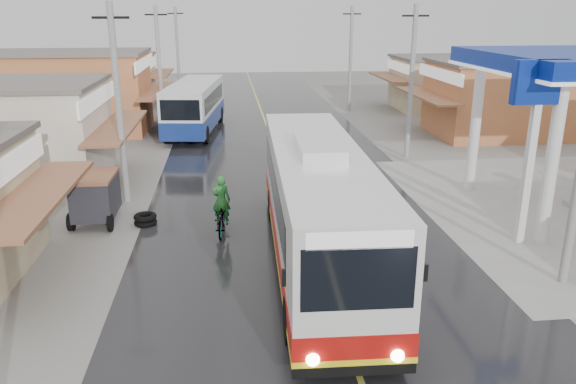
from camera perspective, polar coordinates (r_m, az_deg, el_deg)
name	(u,v)px	position (r m, az deg, el deg)	size (l,w,h in m)	color
ground	(329,295)	(16.18, 4.16, -10.35)	(120.00, 120.00, 0.00)	slate
road	(279,160)	(30.11, -0.88, 3.25)	(12.00, 90.00, 0.02)	black
centre_line	(279,160)	(30.10, -0.88, 3.27)	(0.15, 90.00, 0.01)	#D8CC4C
shopfronts_left	(45,153)	(34.48, -23.48, 3.63)	(11.00, 44.00, 5.20)	tan
shopfronts_right	(576,167)	(32.36, 27.19, 2.26)	(11.00, 44.00, 4.80)	beige
utility_poles_left	(149,159)	(31.26, -13.96, 3.25)	(1.60, 50.00, 8.00)	gray
utility_poles_right	(406,157)	(31.51, 11.92, 3.51)	(1.60, 36.00, 8.00)	gray
coach_bus	(317,205)	(17.37, 2.98, -1.36)	(3.20, 12.83, 3.98)	silver
second_bus	(195,106)	(37.44, -9.44, 8.61)	(3.75, 9.90, 3.20)	silver
cyclist	(222,214)	(20.18, -6.74, -2.26)	(0.86, 2.10, 2.21)	black
tricycle_near	(95,195)	(22.18, -19.01, -0.34)	(1.63, 2.46, 1.87)	#26262D
tyre_stack	(145,219)	(21.65, -14.29, -2.72)	(0.85, 0.85, 0.43)	black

